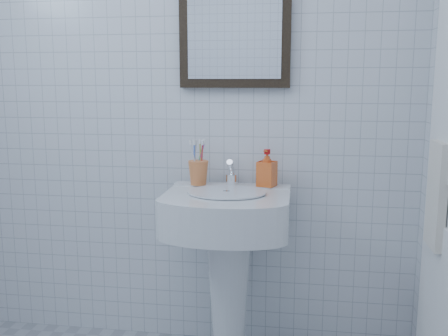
# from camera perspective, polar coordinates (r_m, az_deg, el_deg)

# --- Properties ---
(wall_back) EXTENTS (2.20, 0.02, 2.50)m
(wall_back) POSITION_cam_1_polar(r_m,az_deg,el_deg) (2.36, -5.03, 9.37)
(wall_back) COLOR silver
(wall_back) RESTS_ON ground
(washbasin) EXTENTS (0.53, 0.39, 0.81)m
(washbasin) POSITION_cam_1_polar(r_m,az_deg,el_deg) (2.22, 0.47, -9.17)
(washbasin) COLOR silver
(washbasin) RESTS_ON ground
(faucet) EXTENTS (0.05, 0.11, 0.13)m
(faucet) POSITION_cam_1_polar(r_m,az_deg,el_deg) (2.23, 0.83, -0.79)
(faucet) COLOR white
(faucet) RESTS_ON washbasin
(toothbrush_cup) EXTENTS (0.12, 0.12, 0.11)m
(toothbrush_cup) POSITION_cam_1_polar(r_m,az_deg,el_deg) (2.26, -2.95, -0.55)
(toothbrush_cup) COLOR orange
(toothbrush_cup) RESTS_ON washbasin
(soap_dispenser) EXTENTS (0.10, 0.10, 0.17)m
(soap_dispenser) POSITION_cam_1_polar(r_m,az_deg,el_deg) (2.23, 4.93, 0.02)
(soap_dispenser) COLOR #DE4515
(soap_dispenser) RESTS_ON washbasin
(wall_mirror) EXTENTS (0.50, 0.04, 0.62)m
(wall_mirror) POSITION_cam_1_polar(r_m,az_deg,el_deg) (2.31, 1.23, 16.87)
(wall_mirror) COLOR black
(wall_mirror) RESTS_ON wall_back
(towel_ring) EXTENTS (0.01, 0.18, 0.18)m
(towel_ring) POSITION_cam_1_polar(r_m,az_deg,el_deg) (1.90, 24.08, 2.41)
(towel_ring) COLOR white
(towel_ring) RESTS_ON wall_right
(hand_towel) EXTENTS (0.03, 0.16, 0.38)m
(hand_towel) POSITION_cam_1_polar(r_m,az_deg,el_deg) (1.92, 23.14, -2.89)
(hand_towel) COLOR beige
(hand_towel) RESTS_ON towel_ring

